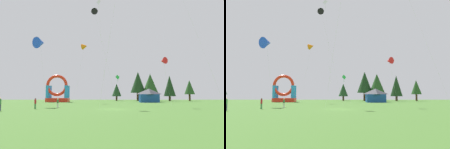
# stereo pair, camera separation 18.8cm
# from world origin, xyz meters

# --- Properties ---
(ground_plane) EXTENTS (120.00, 120.00, 0.00)m
(ground_plane) POSITION_xyz_m (0.00, 0.00, 0.00)
(ground_plane) COLOR #47752D
(kite_black_delta) EXTENTS (4.99, 1.41, 18.85)m
(kite_black_delta) POSITION_xyz_m (-3.33, 8.57, 18.12)
(kite_black_delta) COLOR black
(kite_black_delta) RESTS_ON ground_plane
(kite_red_delta) EXTENTS (2.57, 1.86, 8.91)m
(kite_red_delta) POSITION_xyz_m (9.25, 6.69, 8.27)
(kite_red_delta) COLOR red
(kite_red_delta) RESTS_ON ground_plane
(kite_blue_delta) EXTENTS (3.39, 3.24, 14.04)m
(kite_blue_delta) POSITION_xyz_m (-14.67, 11.66, 12.73)
(kite_blue_delta) COLOR blue
(kite_blue_delta) RESTS_ON ground_plane
(kite_green_diamond) EXTENTS (2.28, 0.83, 6.91)m
(kite_green_diamond) POSITION_xyz_m (1.39, 23.10, 6.41)
(kite_green_diamond) COLOR green
(kite_green_diamond) RESTS_ON ground_plane
(kite_white_diamond) EXTENTS (2.70, 7.90, 27.52)m
(kite_white_diamond) POSITION_xyz_m (-3.45, 25.29, 26.69)
(kite_white_diamond) COLOR white
(kite_white_diamond) RESTS_ON ground_plane
(kite_orange_delta) EXTENTS (3.05, 6.43, 16.23)m
(kite_orange_delta) POSITION_xyz_m (-7.42, 27.27, 15.33)
(kite_orange_delta) COLOR orange
(kite_orange_delta) RESTS_ON ground_plane
(person_midfield) EXTENTS (0.35, 0.35, 1.65)m
(person_midfield) POSITION_xyz_m (-11.76, 0.84, 0.98)
(person_midfield) COLOR #33723F
(person_midfield) RESTS_ON ground_plane
(person_left_edge) EXTENTS (0.43, 0.43, 1.80)m
(person_left_edge) POSITION_xyz_m (-15.27, -2.98, 1.07)
(person_left_edge) COLOR navy
(person_left_edge) RESTS_ON ground_plane
(person_far_side) EXTENTS (0.37, 0.37, 1.55)m
(person_far_side) POSITION_xyz_m (-9.11, 4.16, 0.92)
(person_far_side) COLOR silver
(person_far_side) RESTS_ON ground_plane
(inflatable_yellow_castle) EXTENTS (6.35, 3.66, 7.84)m
(inflatable_yellow_castle) POSITION_xyz_m (-15.71, 31.88, 2.87)
(inflatable_yellow_castle) COLOR red
(inflatable_yellow_castle) RESTS_ON ground_plane
(festival_tent) EXTENTS (5.16, 4.08, 3.79)m
(festival_tent) POSITION_xyz_m (10.38, 29.24, 1.89)
(festival_tent) COLOR #19478C
(festival_tent) RESTS_ON ground_plane
(tree_row_1) EXTENTS (3.32, 3.32, 5.87)m
(tree_row_1) POSITION_xyz_m (1.76, 44.27, 3.67)
(tree_row_1) COLOR #4C331E
(tree_row_1) RESTS_ON ground_plane
(tree_row_2) EXTENTS (5.20, 5.20, 10.00)m
(tree_row_2) POSITION_xyz_m (9.12, 43.92, 6.30)
(tree_row_2) COLOR #4C331E
(tree_row_2) RESTS_ON ground_plane
(tree_row_3) EXTENTS (5.70, 5.70, 9.13)m
(tree_row_3) POSITION_xyz_m (13.05, 42.31, 5.54)
(tree_row_3) COLOR #4C331E
(tree_row_3) RESTS_ON ground_plane
(tree_row_4) EXTENTS (3.98, 3.98, 8.51)m
(tree_row_4) POSITION_xyz_m (19.51, 42.01, 5.01)
(tree_row_4) COLOR #4C331E
(tree_row_4) RESTS_ON ground_plane
(tree_row_5) EXTENTS (3.40, 3.40, 6.94)m
(tree_row_5) POSITION_xyz_m (26.02, 41.55, 4.52)
(tree_row_5) COLOR #4C331E
(tree_row_5) RESTS_ON ground_plane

